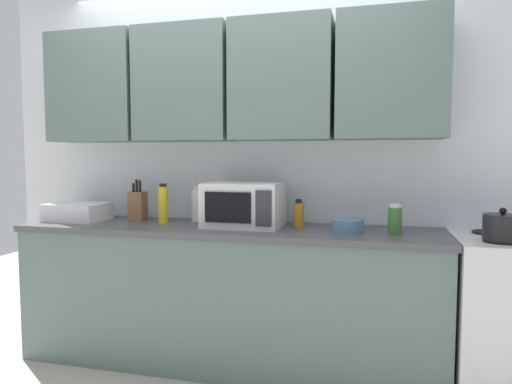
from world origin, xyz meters
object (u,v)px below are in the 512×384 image
(microwave, at_px, (244,205))
(bowl_ceramic_small, at_px, (348,226))
(kettle, at_px, (502,227))
(dish_rack, at_px, (78,212))
(bottle_yellow_mustard, at_px, (163,204))
(knife_block, at_px, (138,205))
(bottle_amber_vinegar, at_px, (298,215))
(bottle_white_jar, at_px, (197,204))
(bottle_green_oil, at_px, (395,220))

(microwave, distance_m, bowl_ceramic_small, 0.66)
(kettle, bearing_deg, dish_rack, 176.54)
(bottle_yellow_mustard, xyz_separation_m, bowl_ceramic_small, (1.22, -0.07, -0.09))
(microwave, distance_m, knife_block, 0.81)
(knife_block, height_order, bottle_amber_vinegar, knife_block)
(bottle_white_jar, bearing_deg, bottle_amber_vinegar, -8.69)
(kettle, xyz_separation_m, knife_block, (-2.25, 0.27, 0.02))
(kettle, height_order, knife_block, knife_block)
(microwave, bearing_deg, bottle_yellow_mustard, 178.20)
(dish_rack, distance_m, knife_block, 0.42)
(bottle_green_oil, xyz_separation_m, bottle_yellow_mustard, (-1.49, 0.09, 0.04))
(dish_rack, height_order, bottle_white_jar, bottle_white_jar)
(bottle_yellow_mustard, bearing_deg, kettle, -5.67)
(dish_rack, xyz_separation_m, bowl_ceramic_small, (1.85, -0.03, -0.02))
(knife_block, height_order, bowl_ceramic_small, knife_block)
(bottle_amber_vinegar, xyz_separation_m, bowl_ceramic_small, (0.31, -0.10, -0.04))
(dish_rack, relative_size, bottle_amber_vinegar, 2.12)
(microwave, distance_m, bottle_green_oil, 0.92)
(bottle_amber_vinegar, bearing_deg, bottle_yellow_mustard, -178.15)
(bottle_white_jar, relative_size, bowl_ceramic_small, 1.30)
(knife_block, relative_size, bottle_yellow_mustard, 1.09)
(bowl_ceramic_small, bearing_deg, kettle, -9.16)
(knife_block, distance_m, bottle_yellow_mustard, 0.24)
(bottle_white_jar, height_order, bowl_ceramic_small, bottle_white_jar)
(bottle_yellow_mustard, distance_m, bowl_ceramic_small, 1.23)
(bottle_white_jar, xyz_separation_m, bowl_ceramic_small, (1.03, -0.21, -0.08))
(kettle, distance_m, bottle_yellow_mustard, 2.03)
(bottle_green_oil, bearing_deg, bottle_white_jar, 169.86)
(kettle, bearing_deg, bowl_ceramic_small, 170.84)
(bottle_white_jar, bearing_deg, microwave, -22.55)
(kettle, height_order, bowl_ceramic_small, kettle)
(bottle_green_oil, xyz_separation_m, bottle_amber_vinegar, (-0.58, 0.12, -0.00))
(bottle_white_jar, height_order, bottle_yellow_mustard, bottle_yellow_mustard)
(microwave, xyz_separation_m, knife_block, (-0.80, 0.09, -0.04))
(dish_rack, distance_m, bottle_yellow_mustard, 0.64)
(dish_rack, height_order, bottle_green_oil, bottle_green_oil)
(kettle, relative_size, microwave, 0.39)
(bottle_white_jar, bearing_deg, bowl_ceramic_small, -11.60)
(bottle_green_oil, bearing_deg, bottle_amber_vinegar, 168.06)
(bottle_amber_vinegar, bearing_deg, kettle, -11.74)
(bowl_ceramic_small, bearing_deg, bottle_amber_vinegar, 161.85)
(bottle_amber_vinegar, bearing_deg, bottle_green_oil, -11.94)
(microwave, height_order, bottle_yellow_mustard, microwave)
(dish_rack, relative_size, bottle_green_oil, 2.15)
(dish_rack, relative_size, bottle_yellow_mustard, 1.44)
(kettle, bearing_deg, bottle_yellow_mustard, 174.33)
(microwave, distance_m, bottle_amber_vinegar, 0.35)
(knife_block, distance_m, bowl_ceramic_small, 1.46)
(knife_block, height_order, bottle_green_oil, knife_block)
(bottle_green_oil, height_order, bowl_ceramic_small, bottle_green_oil)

